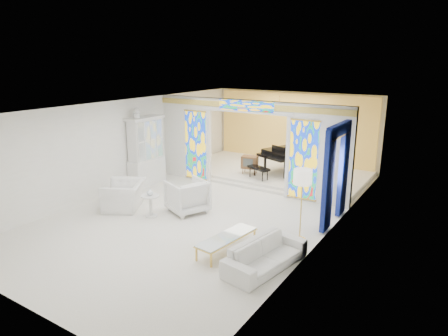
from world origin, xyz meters
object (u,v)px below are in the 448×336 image
Objects in this scene: armchair_left at (124,195)px; armchair_right at (187,196)px; tv_console at (250,162)px; china_cabinet at (146,152)px; sofa at (266,255)px; coffee_table at (227,238)px; grand_piano at (293,154)px.

armchair_right is (1.73, 0.78, 0.07)m from armchair_left.
armchair_right is 1.58× the size of tv_console.
tv_console is (-0.11, 3.90, 0.13)m from armchair_right.
tv_console is (2.70, 2.54, -0.56)m from china_cabinet.
china_cabinet is 2.52m from armchair_left.
coffee_table is (-1.08, 0.18, 0.05)m from sofa.
grand_piano is (3.97, 3.51, -0.27)m from china_cabinet.
china_cabinet is at bearing 176.46° from armchair_left.
china_cabinet is 2.20× the size of armchair_left.
china_cabinet is 2.61× the size of armchair_right.
armchair_left reaches higher than coffee_table.
china_cabinet is at bearing 74.07° from sofa.
sofa is (6.17, -3.03, -0.87)m from china_cabinet.
china_cabinet reaches higher than armchair_right.
grand_piano is (-1.12, 6.37, 0.55)m from coffee_table.
china_cabinet is 5.89m from coffee_table.
armchair_right reaches higher than sofa.
grand_piano reaches higher than sofa.
sofa is at bearing 49.85° from armchair_left.
sofa is at bearing -9.56° from coffee_table.
china_cabinet reaches higher than grand_piano.
sofa is 6.57m from tv_console.
coffee_table is (5.09, -2.85, -0.83)m from china_cabinet.
grand_piano is (2.90, 5.66, 0.50)m from armchair_left.
armchair_left is at bearing -41.67° from armchair_right.
armchair_left reaches higher than sofa.
grand_piano is at bearing 122.65° from armchair_left.
armchair_right is at bearing -100.51° from tv_console.
armchair_left is 4.96m from tv_console.
china_cabinet is 1.57× the size of coffee_table.
armchair_right is at bearing 84.03° from armchair_left.
grand_piano reaches higher than armchair_left.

